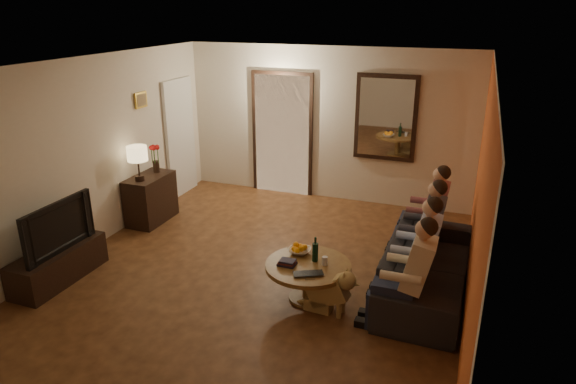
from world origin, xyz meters
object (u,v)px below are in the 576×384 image
(tv_stand, at_px, (59,264))
(dog, at_px, (328,289))
(person_b, at_px, (418,255))
(bowl, at_px, (300,251))
(person_c, at_px, (424,233))
(table_lamp, at_px, (138,163))
(person_a, at_px, (411,280))
(tv, at_px, (52,226))
(laptop, at_px, (309,276))
(sofa, at_px, (428,265))
(wine_bottle, at_px, (315,249))
(person_d, at_px, (429,215))
(coffee_table, at_px, (308,281))
(dresser, at_px, (151,199))

(tv_stand, height_order, dog, dog)
(person_b, relative_size, bowl, 4.63)
(person_c, bearing_deg, table_lamp, 178.16)
(tv_stand, xyz_separation_m, person_a, (4.19, 0.42, 0.39))
(tv, relative_size, bowl, 4.17)
(person_c, height_order, laptop, person_c)
(tv_stand, height_order, sofa, sofa)
(wine_bottle, height_order, laptop, wine_bottle)
(person_a, distance_m, person_d, 1.80)
(person_a, distance_m, person_c, 1.20)
(person_a, bearing_deg, sofa, 83.66)
(person_c, bearing_deg, coffee_table, -140.25)
(table_lamp, relative_size, laptop, 1.64)
(person_d, bearing_deg, person_b, -90.00)
(table_lamp, distance_m, person_a, 4.42)
(tv_stand, bearing_deg, dog, 8.19)
(tv_stand, xyz_separation_m, laptop, (3.12, 0.37, 0.25))
(wine_bottle, bearing_deg, person_a, -16.48)
(tv, distance_m, person_a, 4.21)
(dresser, relative_size, wine_bottle, 2.69)
(person_a, bearing_deg, dresser, 159.65)
(dresser, xyz_separation_m, person_a, (4.19, -1.55, 0.23))
(tv_stand, relative_size, coffee_table, 1.27)
(table_lamp, height_order, person_a, table_lamp)
(tv, distance_m, person_d, 4.74)
(dresser, relative_size, person_c, 0.69)
(sofa, relative_size, person_d, 1.89)
(table_lamp, bearing_deg, laptop, -23.90)
(person_b, relative_size, wine_bottle, 3.87)
(dresser, xyz_separation_m, sofa, (4.29, -0.65, -0.04))
(table_lamp, height_order, laptop, table_lamp)
(tv, height_order, laptop, tv)
(person_a, xyz_separation_m, person_c, (0.00, 1.20, 0.00))
(coffee_table, bearing_deg, sofa, 27.88)
(dog, bearing_deg, sofa, 45.41)
(person_b, bearing_deg, dog, -148.23)
(person_d, relative_size, dog, 2.14)
(dresser, xyz_separation_m, tv, (0.00, -1.98, 0.36))
(person_b, height_order, person_c, same)
(dresser, height_order, person_c, person_c)
(dresser, relative_size, person_d, 0.69)
(wine_bottle, bearing_deg, table_lamp, 161.91)
(person_b, height_order, laptop, person_b)
(table_lamp, bearing_deg, wine_bottle, -18.09)
(tv, height_order, person_b, person_b)
(dresser, bearing_deg, wine_bottle, -21.72)
(tv, bearing_deg, person_d, -62.06)
(tv, height_order, dog, tv)
(person_c, relative_size, person_d, 1.00)
(dresser, xyz_separation_m, wine_bottle, (3.07, -1.22, 0.24))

